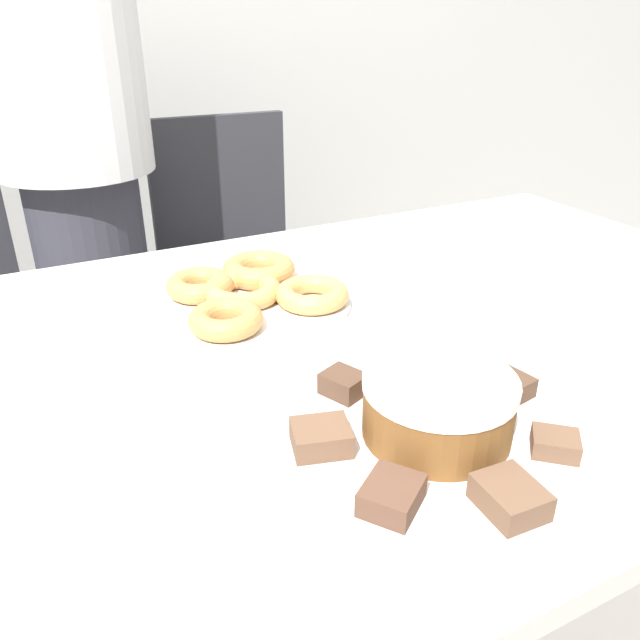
% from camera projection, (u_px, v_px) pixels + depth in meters
% --- Properties ---
extents(table, '(1.66, 0.95, 0.76)m').
position_uv_depth(table, '(324.00, 390.00, 0.92)').
color(table, silver).
rests_on(table, ground_plane).
extents(person_standing, '(0.37, 0.37, 1.66)m').
position_uv_depth(person_standing, '(75.00, 152.00, 1.49)').
color(person_standing, '#383842').
rests_on(person_standing, ground_plane).
extents(office_chair_right, '(0.45, 0.45, 0.92)m').
position_uv_depth(office_chair_right, '(241.00, 292.00, 1.81)').
color(office_chair_right, black).
rests_on(office_chair_right, ground_plane).
extents(plate_cake, '(0.33, 0.33, 0.01)m').
position_uv_depth(plate_cake, '(433.00, 438.00, 0.67)').
color(plate_cake, white).
rests_on(plate_cake, table).
extents(plate_donuts, '(0.34, 0.34, 0.01)m').
position_uv_depth(plate_donuts, '(243.00, 302.00, 0.98)').
color(plate_donuts, white).
rests_on(plate_donuts, table).
extents(frosted_cake, '(0.16, 0.16, 0.07)m').
position_uv_depth(frosted_cake, '(436.00, 407.00, 0.65)').
color(frosted_cake, brown).
rests_on(frosted_cake, plate_cake).
extents(lamington_0, '(0.06, 0.06, 0.03)m').
position_uv_depth(lamington_0, '(421.00, 366.00, 0.77)').
color(lamington_0, '#513828').
rests_on(lamington_0, plate_cake).
extents(lamington_1, '(0.06, 0.06, 0.03)m').
position_uv_depth(lamington_1, '(344.00, 384.00, 0.73)').
color(lamington_1, '#513828').
rests_on(lamington_1, plate_cake).
extents(lamington_2, '(0.07, 0.06, 0.03)m').
position_uv_depth(lamington_2, '(321.00, 437.00, 0.64)').
color(lamington_2, brown).
rests_on(lamington_2, plate_cake).
extents(lamington_3, '(0.07, 0.07, 0.03)m').
position_uv_depth(lamington_3, '(392.00, 495.00, 0.56)').
color(lamington_3, brown).
rests_on(lamington_3, plate_cake).
extents(lamington_4, '(0.05, 0.06, 0.03)m').
position_uv_depth(lamington_4, '(510.00, 497.00, 0.56)').
color(lamington_4, brown).
rests_on(lamington_4, plate_cake).
extents(lamington_5, '(0.06, 0.06, 0.02)m').
position_uv_depth(lamington_5, '(555.00, 444.00, 0.64)').
color(lamington_5, brown).
rests_on(lamington_5, plate_cake).
extents(lamington_6, '(0.06, 0.05, 0.02)m').
position_uv_depth(lamington_6, '(508.00, 387.00, 0.73)').
color(lamington_6, '#513828').
rests_on(lamington_6, plate_cake).
extents(donut_0, '(0.12, 0.12, 0.03)m').
position_uv_depth(donut_0, '(242.00, 291.00, 0.98)').
color(donut_0, tan).
rests_on(donut_0, plate_donuts).
extents(donut_1, '(0.11, 0.11, 0.03)m').
position_uv_depth(donut_1, '(312.00, 294.00, 0.96)').
color(donut_1, tan).
rests_on(donut_1, plate_donuts).
extents(donut_2, '(0.12, 0.12, 0.04)m').
position_uv_depth(donut_2, '(259.00, 270.00, 1.05)').
color(donut_2, '#D18E4C').
rests_on(donut_2, plate_donuts).
extents(donut_3, '(0.11, 0.11, 0.03)m').
position_uv_depth(donut_3, '(200.00, 285.00, 0.99)').
color(donut_3, '#D18E4C').
rests_on(donut_3, plate_donuts).
extents(donut_4, '(0.11, 0.11, 0.03)m').
position_uv_depth(donut_4, '(226.00, 319.00, 0.88)').
color(donut_4, '#D18E4C').
rests_on(donut_4, plate_donuts).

